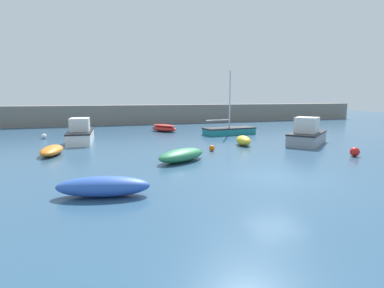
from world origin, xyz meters
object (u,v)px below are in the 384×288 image
at_px(mooring_buoy_red, 355,152).
at_px(rowboat_white_midwater, 182,155).
at_px(rowboat_blue_near, 103,186).
at_px(mooring_buoy_white, 44,136).
at_px(sailboat_tall_mast, 229,130).
at_px(fishing_dinghy_green, 243,140).
at_px(cabin_cruiser_white, 81,133).
at_px(mooring_buoy_orange, 212,148).
at_px(rowboat_with_red_cover, 164,128).
at_px(open_tender_yellow, 52,150).
at_px(motorboat_with_cabin, 307,135).

bearing_deg(mooring_buoy_red, rowboat_white_midwater, 169.21).
xyz_separation_m(rowboat_blue_near, mooring_buoy_white, (-4.43, 17.83, -0.15)).
bearing_deg(sailboat_tall_mast, fishing_dinghy_green, -111.53).
bearing_deg(cabin_cruiser_white, mooring_buoy_white, 47.42).
distance_m(cabin_cruiser_white, rowboat_blue_near, 14.60).
height_order(rowboat_blue_near, rowboat_white_midwater, rowboat_blue_near).
height_order(rowboat_white_midwater, mooring_buoy_white, rowboat_white_midwater).
xyz_separation_m(fishing_dinghy_green, mooring_buoy_orange, (-3.24, -1.56, -0.16)).
distance_m(cabin_cruiser_white, mooring_buoy_orange, 11.13).
xyz_separation_m(rowboat_with_red_cover, open_tender_yellow, (-9.77, -10.57, -0.10)).
relative_size(open_tender_yellow, mooring_buoy_orange, 8.06).
bearing_deg(rowboat_with_red_cover, fishing_dinghy_green, -13.15).
bearing_deg(motorboat_with_cabin, mooring_buoy_white, 114.32).
height_order(rowboat_blue_near, rowboat_with_red_cover, rowboat_with_red_cover).
bearing_deg(mooring_buoy_white, open_tender_yellow, -79.17).
xyz_separation_m(rowboat_blue_near, motorboat_with_cabin, (15.50, 7.89, 0.39)).
height_order(rowboat_white_midwater, rowboat_with_red_cover, rowboat_with_red_cover).
bearing_deg(open_tender_yellow, mooring_buoy_orange, 86.78).
bearing_deg(fishing_dinghy_green, mooring_buoy_white, 73.79).
bearing_deg(open_tender_yellow, rowboat_white_midwater, 65.99).
distance_m(open_tender_yellow, mooring_buoy_red, 19.08).
bearing_deg(motorboat_with_cabin, rowboat_white_midwater, 155.61).
relative_size(cabin_cruiser_white, fishing_dinghy_green, 2.39).
bearing_deg(fishing_dinghy_green, sailboat_tall_mast, -1.99).
xyz_separation_m(cabin_cruiser_white, mooring_buoy_orange, (8.64, -7.00, -0.54)).
height_order(fishing_dinghy_green, mooring_buoy_orange, fishing_dinghy_green).
height_order(cabin_cruiser_white, rowboat_white_midwater, cabin_cruiser_white).
height_order(rowboat_white_midwater, open_tender_yellow, rowboat_white_midwater).
xyz_separation_m(rowboat_white_midwater, mooring_buoy_white, (-8.92, 12.84, -0.13)).
relative_size(fishing_dinghy_green, mooring_buoy_red, 4.05).
relative_size(open_tender_yellow, mooring_buoy_white, 7.18).
bearing_deg(open_tender_yellow, rowboat_blue_near, 24.05).
bearing_deg(mooring_buoy_white, sailboat_tall_mast, -7.96).
distance_m(fishing_dinghy_green, mooring_buoy_red, 7.59).
bearing_deg(fishing_dinghy_green, mooring_buoy_red, -130.04).
bearing_deg(mooring_buoy_orange, cabin_cruiser_white, 140.99).
height_order(motorboat_with_cabin, mooring_buoy_white, motorboat_with_cabin).
height_order(motorboat_with_cabin, mooring_buoy_orange, motorboat_with_cabin).
relative_size(motorboat_with_cabin, rowboat_with_red_cover, 1.39).
xyz_separation_m(rowboat_white_midwater, sailboat_tall_mast, (7.96, 10.48, 0.05)).
bearing_deg(mooring_buoy_orange, motorboat_with_cabin, 2.48).
xyz_separation_m(motorboat_with_cabin, open_tender_yellow, (-18.33, 1.57, -0.48)).
bearing_deg(rowboat_white_midwater, cabin_cruiser_white, -91.07).
bearing_deg(rowboat_with_red_cover, rowboat_white_midwater, -41.12).
xyz_separation_m(motorboat_with_cabin, sailboat_tall_mast, (-3.04, 7.58, -0.36)).
bearing_deg(rowboat_white_midwater, mooring_buoy_orange, -170.77).
height_order(motorboat_with_cabin, fishing_dinghy_green, motorboat_with_cabin).
distance_m(motorboat_with_cabin, fishing_dinghy_green, 5.02).
bearing_deg(mooring_buoy_orange, rowboat_blue_near, -134.47).
distance_m(rowboat_white_midwater, mooring_buoy_red, 10.81).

